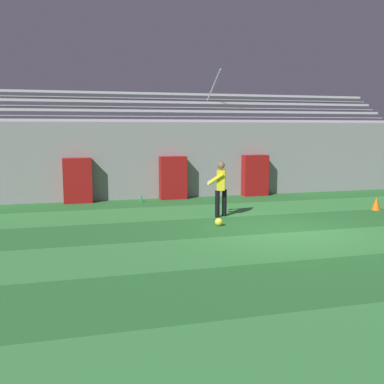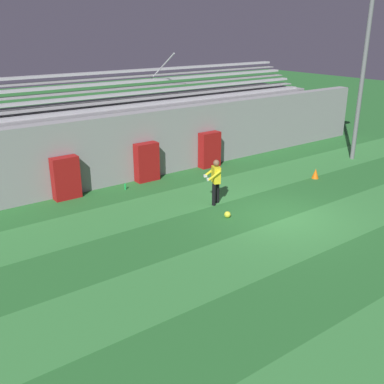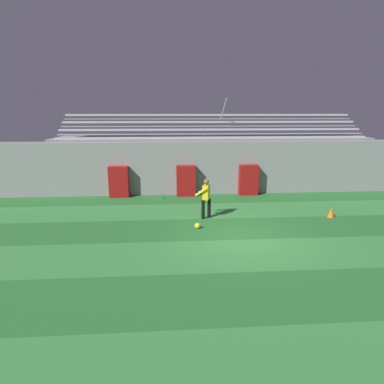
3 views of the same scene
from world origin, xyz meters
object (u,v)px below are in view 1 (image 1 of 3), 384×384
padding_pillar_gate_left (173,178)px  traffic_cone (376,204)px  soccer_ball (219,222)px  water_bottle (141,199)px  padding_pillar_gate_right (255,175)px  padding_pillar_far_left (78,181)px  goalkeeper (220,185)px

padding_pillar_gate_left → traffic_cone: 7.16m
soccer_ball → water_bottle: water_bottle is taller
padding_pillar_gate_right → traffic_cone: bearing=-57.0°
padding_pillar_far_left → padding_pillar_gate_left: bearing=0.0°
padding_pillar_far_left → water_bottle: size_ratio=6.70×
goalkeeper → soccer_ball: goalkeeper is taller
goalkeeper → soccer_ball: size_ratio=7.59×
padding_pillar_gate_left → soccer_ball: (0.17, -4.96, -0.69)m
padding_pillar_gate_left → water_bottle: padding_pillar_gate_left is taller
goalkeeper → water_bottle: bearing=119.9°
padding_pillar_gate_left → padding_pillar_gate_right: size_ratio=1.00×
padding_pillar_gate_left → padding_pillar_gate_right: same height
padding_pillar_far_left → water_bottle: 2.36m
padding_pillar_gate_right → goalkeeper: (-2.71, -3.75, 0.15)m
soccer_ball → traffic_cone: size_ratio=0.52×
padding_pillar_gate_left → padding_pillar_gate_right: bearing=0.0°
padding_pillar_gate_right → traffic_cone: padding_pillar_gate_right is taller
padding_pillar_far_left → padding_pillar_gate_right: bearing=0.0°
soccer_ball → water_bottle: size_ratio=0.92×
padding_pillar_gate_right → goalkeeper: size_ratio=0.96×
padding_pillar_gate_right → goalkeeper: goalkeeper is taller
padding_pillar_gate_right → soccer_ball: size_ratio=7.31×
soccer_ball → padding_pillar_far_left: bearing=126.4°
padding_pillar_far_left → traffic_cone: size_ratio=3.83×
padding_pillar_gate_left → traffic_cone: size_ratio=3.83×
soccer_ball → water_bottle: (-1.45, 4.52, 0.01)m
padding_pillar_far_left → goalkeeper: (4.11, -3.75, 0.15)m
padding_pillar_far_left → goalkeeper: 5.57m
traffic_cone → soccer_ball: bearing=-170.4°
padding_pillar_far_left → soccer_ball: 6.21m
goalkeeper → traffic_cone: bearing=-2.6°
padding_pillar_far_left → water_bottle: bearing=-11.4°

